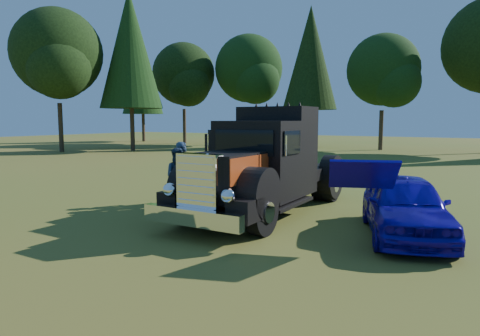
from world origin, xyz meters
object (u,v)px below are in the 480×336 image
Objects in this scene: hotrod_coupe at (405,206)px; spectator_far at (179,177)px; distant_teal_car at (284,143)px; diamond_t_truck at (263,168)px; spectator_near at (183,172)px.

spectator_far is (-6.55, 0.14, 0.18)m from hotrod_coupe.
spectator_far is 0.49× the size of distant_teal_car.
spectator_near is (-2.91, 0.13, -0.31)m from diamond_t_truck.
spectator_near is 0.54× the size of distant_teal_car.
distant_teal_car is (-7.27, 23.58, -0.29)m from spectator_far.
distant_teal_car is (-13.83, 23.72, -0.11)m from hotrod_coupe.
spectator_near reaches higher than distant_teal_car.
hotrod_coupe is 2.51× the size of spectator_far.
diamond_t_truck is 4.02× the size of spectator_far.
diamond_t_truck is 1.60× the size of hotrod_coupe.
hotrod_coupe is at bearing -37.23° from spectator_far.
hotrod_coupe is 6.56m from spectator_far.
hotrod_coupe is 2.31× the size of spectator_near.
spectator_near is 0.53m from spectator_far.
spectator_near reaches higher than hotrod_coupe.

